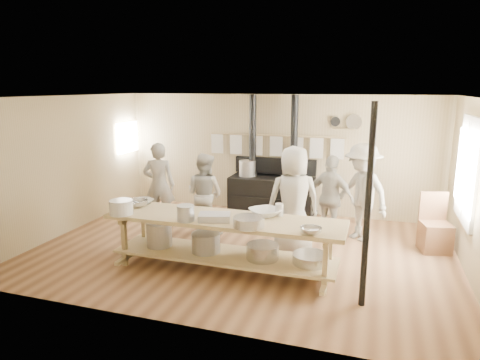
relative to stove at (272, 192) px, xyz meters
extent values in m
plane|color=brown|center=(0.01, -2.12, -0.52)|extent=(7.00, 7.00, 0.00)
plane|color=tan|center=(0.01, 0.38, 0.78)|extent=(7.00, 0.00, 7.00)
plane|color=tan|center=(0.01, -4.62, 0.78)|extent=(7.00, 0.00, 7.00)
plane|color=tan|center=(-3.49, -2.12, 0.78)|extent=(0.00, 5.00, 5.00)
plane|color=tan|center=(3.51, -2.12, 0.78)|extent=(0.00, 5.00, 5.00)
plane|color=beige|center=(0.01, -2.12, 2.08)|extent=(7.00, 7.00, 0.00)
cube|color=beige|center=(3.48, -1.52, 0.98)|extent=(0.06, 1.35, 1.65)
plane|color=white|center=(3.44, -1.52, 0.98)|extent=(0.00, 1.50, 1.50)
cube|color=beige|center=(3.43, -1.52, 0.98)|extent=(0.02, 0.03, 1.50)
plane|color=white|center=(-3.44, -0.12, 1.08)|extent=(0.00, 0.90, 0.90)
cube|color=black|center=(0.01, -0.02, -0.10)|extent=(1.80, 0.70, 0.85)
cube|color=black|center=(0.01, -0.02, -0.47)|extent=(1.90, 0.75, 0.10)
cube|color=black|center=(0.01, 0.28, 0.53)|extent=(1.80, 0.12, 0.35)
cylinder|color=black|center=(-0.44, 0.03, 1.20)|extent=(0.15, 0.15, 1.75)
cylinder|color=black|center=(0.46, 0.03, 1.20)|extent=(0.15, 0.15, 1.75)
cylinder|color=#B2B2B7|center=(-0.54, -0.02, 0.50)|extent=(0.36, 0.36, 0.34)
cylinder|color=gray|center=(0.56, -0.07, 0.48)|extent=(0.30, 0.30, 0.30)
cylinder|color=tan|center=(0.01, 0.28, 1.20)|extent=(3.00, 0.04, 0.04)
cube|color=white|center=(-1.34, 0.28, 0.98)|extent=(0.28, 0.01, 0.46)
cube|color=white|center=(-0.89, 0.28, 0.98)|extent=(0.28, 0.01, 0.46)
cube|color=white|center=(-0.44, 0.28, 0.98)|extent=(0.28, 0.01, 0.46)
cube|color=white|center=(0.01, 0.28, 0.98)|extent=(0.28, 0.01, 0.46)
cube|color=white|center=(0.46, 0.28, 0.98)|extent=(0.28, 0.01, 0.46)
cube|color=white|center=(0.91, 0.28, 0.98)|extent=(0.28, 0.01, 0.46)
cube|color=white|center=(1.36, 0.28, 0.98)|extent=(0.28, 0.01, 0.46)
cube|color=tan|center=(1.41, 0.30, 1.38)|extent=(0.50, 0.14, 0.03)
cylinder|color=black|center=(1.26, 0.32, 1.53)|extent=(0.20, 0.04, 0.20)
cylinder|color=silver|center=(1.63, 0.32, 1.53)|extent=(0.32, 0.03, 0.32)
cube|color=tan|center=(0.01, -3.02, 0.30)|extent=(3.60, 0.90, 0.06)
cube|color=tan|center=(0.01, -3.02, -0.27)|extent=(3.40, 0.80, 0.04)
cube|color=tan|center=(0.01, -3.02, -0.32)|extent=(3.30, 0.06, 0.06)
cube|color=tan|center=(-1.54, -3.32, -0.10)|extent=(0.07, 0.07, 0.85)
cube|color=tan|center=(-1.54, -2.72, -0.10)|extent=(0.07, 0.07, 0.85)
cube|color=tan|center=(1.56, -3.32, -0.10)|extent=(0.07, 0.07, 0.85)
cube|color=tan|center=(1.56, -2.72, -0.10)|extent=(0.07, 0.07, 0.85)
cylinder|color=#B2B2B7|center=(-1.09, -3.02, -0.06)|extent=(0.40, 0.40, 0.38)
cylinder|color=gray|center=(-0.29, -3.02, -0.10)|extent=(0.44, 0.44, 0.30)
cylinder|color=silver|center=(0.61, -3.02, -0.14)|extent=(0.48, 0.48, 0.22)
cylinder|color=silver|center=(1.31, -3.02, -0.18)|extent=(0.52, 0.52, 0.14)
cylinder|color=black|center=(2.06, -3.47, 0.78)|extent=(0.08, 0.08, 2.60)
imported|color=#A39F90|center=(-1.95, -1.41, 0.33)|extent=(0.72, 0.59, 1.70)
imported|color=#A39F90|center=(-0.92, -1.54, 0.26)|extent=(0.88, 0.76, 1.56)
imported|color=#A39F90|center=(0.85, -1.95, 0.39)|extent=(1.05, 0.90, 1.82)
imported|color=#A39F90|center=(1.38, -1.06, 0.26)|extent=(0.99, 0.72, 1.56)
imported|color=#A39F90|center=(1.90, -0.95, 0.37)|extent=(1.31, 1.25, 1.79)
cube|color=brown|center=(3.16, -1.16, -0.27)|extent=(0.56, 0.56, 0.50)
cube|color=brown|center=(3.11, -0.96, 0.20)|extent=(0.46, 0.15, 0.55)
imported|color=silver|center=(-1.54, -2.73, 0.37)|extent=(0.44, 0.44, 0.08)
imported|color=silver|center=(-1.54, -2.90, 0.38)|extent=(0.50, 0.50, 0.11)
imported|color=silver|center=(0.57, -2.75, 0.38)|extent=(0.63, 0.63, 0.11)
imported|color=silver|center=(1.35, -3.35, 0.37)|extent=(0.40, 0.40, 0.09)
cube|color=#B2B2B7|center=(-0.08, -3.20, 0.38)|extent=(0.52, 0.42, 0.10)
cylinder|color=silver|center=(0.48, -3.32, 0.40)|extent=(0.53, 0.53, 0.14)
cylinder|color=gray|center=(-0.47, -3.35, 0.45)|extent=(0.28, 0.28, 0.23)
cylinder|color=silver|center=(-1.54, -3.35, 0.44)|extent=(0.37, 0.37, 0.22)
cylinder|color=silver|center=(0.77, -2.69, 0.42)|extent=(0.12, 0.12, 0.19)
camera|label=1|loc=(2.12, -8.76, 2.25)|focal=32.00mm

